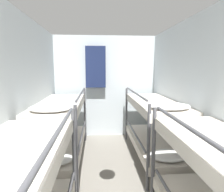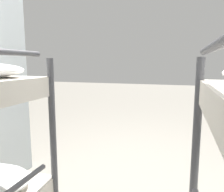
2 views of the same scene
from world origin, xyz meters
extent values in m
cube|color=silver|center=(-1.17, 2.44, 1.15)|extent=(0.06, 5.00, 2.31)
cube|color=silver|center=(1.17, 2.44, 1.15)|extent=(0.06, 5.00, 2.31)
cube|color=silver|center=(0.00, 4.91, 1.15)|extent=(2.40, 0.06, 2.31)
cylinder|color=#4C4C51|center=(-0.45, 2.46, 0.58)|extent=(0.04, 0.04, 1.15)
cube|color=silver|center=(-0.80, 1.51, 0.97)|extent=(0.69, 1.93, 0.13)
cylinder|color=#4C4C51|center=(-0.45, 1.51, 1.17)|extent=(0.03, 1.64, 0.03)
cylinder|color=#4C4C51|center=(0.45, 2.46, 0.58)|extent=(0.04, 0.04, 1.15)
cylinder|color=#4C4C51|center=(0.45, 1.51, 1.17)|extent=(0.03, 1.64, 0.03)
cylinder|color=#4C4C51|center=(-0.45, 2.68, 0.58)|extent=(0.04, 0.04, 1.15)
cylinder|color=#4C4C51|center=(-0.45, 4.57, 0.58)|extent=(0.04, 0.04, 1.15)
cube|color=silver|center=(-0.80, 3.62, 0.26)|extent=(0.69, 1.93, 0.13)
ellipsoid|color=white|center=(-0.80, 2.90, 0.37)|extent=(0.55, 0.40, 0.09)
cylinder|color=#4C4C51|center=(-0.45, 3.62, 0.47)|extent=(0.03, 1.64, 0.03)
cube|color=silver|center=(-0.80, 3.62, 0.97)|extent=(0.69, 1.93, 0.13)
ellipsoid|color=white|center=(-0.80, 2.90, 1.08)|extent=(0.55, 0.40, 0.09)
cylinder|color=#4C4C51|center=(-0.45, 3.62, 1.17)|extent=(0.03, 1.64, 0.03)
cylinder|color=#4C4C51|center=(0.45, 2.68, 0.58)|extent=(0.04, 0.04, 1.15)
cylinder|color=#4C4C51|center=(0.45, 4.57, 0.58)|extent=(0.04, 0.04, 1.15)
cube|color=silver|center=(0.80, 3.62, 0.26)|extent=(0.69, 1.93, 0.13)
ellipsoid|color=white|center=(0.80, 2.90, 0.37)|extent=(0.55, 0.40, 0.09)
cylinder|color=#4C4C51|center=(0.45, 3.62, 0.47)|extent=(0.03, 1.64, 0.03)
cube|color=silver|center=(0.80, 3.62, 0.97)|extent=(0.69, 1.93, 0.13)
ellipsoid|color=white|center=(0.80, 2.90, 1.08)|extent=(0.55, 0.40, 0.09)
cylinder|color=#4C4C51|center=(0.45, 3.62, 1.17)|extent=(0.03, 1.64, 0.03)
cube|color=#192347|center=(-0.21, 4.76, 1.61)|extent=(0.44, 0.12, 0.90)
camera|label=1|loc=(-0.19, 0.31, 1.59)|focal=32.00mm
camera|label=2|loc=(-0.35, 1.81, 1.12)|focal=35.00mm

